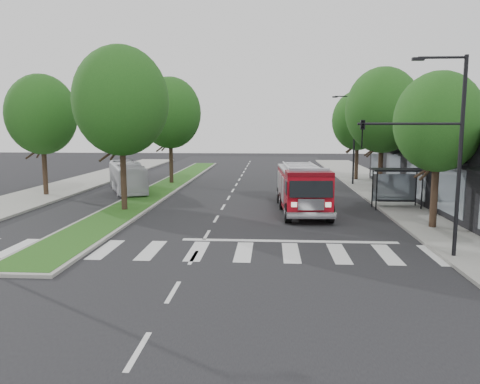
{
  "coord_description": "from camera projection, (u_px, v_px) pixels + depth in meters",
  "views": [
    {
      "loc": [
        3.1,
        -22.29,
        5.31
      ],
      "look_at": [
        1.48,
        2.5,
        1.8
      ],
      "focal_mm": 35.0,
      "sensor_mm": 36.0,
      "label": 1
    }
  ],
  "objects": [
    {
      "name": "ground",
      "position": [
        207.0,
        235.0,
        22.97
      ],
      "size": [
        140.0,
        140.0,
        0.0
      ],
      "primitive_type": "plane",
      "color": "black",
      "rests_on": "ground"
    },
    {
      "name": "sidewalk_right",
      "position": [
        407.0,
        203.0,
        32.03
      ],
      "size": [
        5.0,
        80.0,
        0.15
      ],
      "primitive_type": "cube",
      "color": "gray",
      "rests_on": "ground"
    },
    {
      "name": "sidewalk_left",
      "position": [
        26.0,
        199.0,
        33.78
      ],
      "size": [
        5.0,
        80.0,
        0.15
      ],
      "primitive_type": "cube",
      "color": "gray",
      "rests_on": "ground"
    },
    {
      "name": "median",
      "position": [
        167.0,
        186.0,
        41.13
      ],
      "size": [
        3.0,
        50.0,
        0.15
      ],
      "color": "gray",
      "rests_on": "ground"
    },
    {
      "name": "storefront_row",
      "position": [
        477.0,
        168.0,
        31.4
      ],
      "size": [
        8.0,
        30.0,
        5.0
      ],
      "primitive_type": "cube",
      "color": "black",
      "rests_on": "ground"
    },
    {
      "name": "bus_shelter",
      "position": [
        397.0,
        177.0,
        30.01
      ],
      "size": [
        3.2,
        1.6,
        2.61
      ],
      "color": "black",
      "rests_on": "ground"
    },
    {
      "name": "tree_right_near",
      "position": [
        438.0,
        122.0,
        23.43
      ],
      "size": [
        4.4,
        4.4,
        8.05
      ],
      "color": "black",
      "rests_on": "ground"
    },
    {
      "name": "tree_right_mid",
      "position": [
        383.0,
        110.0,
        35.15
      ],
      "size": [
        5.6,
        5.6,
        9.72
      ],
      "color": "black",
      "rests_on": "ground"
    },
    {
      "name": "tree_right_far",
      "position": [
        358.0,
        121.0,
        45.13
      ],
      "size": [
        5.0,
        5.0,
        8.73
      ],
      "color": "black",
      "rests_on": "ground"
    },
    {
      "name": "tree_median_near",
      "position": [
        121.0,
        101.0,
        28.33
      ],
      "size": [
        5.8,
        5.8,
        10.16
      ],
      "color": "black",
      "rests_on": "ground"
    },
    {
      "name": "tree_median_far",
      "position": [
        170.0,
        113.0,
        42.21
      ],
      "size": [
        5.6,
        5.6,
        9.72
      ],
      "color": "black",
      "rests_on": "ground"
    },
    {
      "name": "tree_left_mid",
      "position": [
        42.0,
        115.0,
        34.87
      ],
      "size": [
        5.2,
        5.2,
        9.16
      ],
      "color": "black",
      "rests_on": "ground"
    },
    {
      "name": "streetlight_right_near",
      "position": [
        438.0,
        143.0,
        18.24
      ],
      "size": [
        4.08,
        0.22,
        8.0
      ],
      "color": "black",
      "rests_on": "ground"
    },
    {
      "name": "streetlight_right_far",
      "position": [
        353.0,
        136.0,
        41.44
      ],
      "size": [
        2.11,
        0.2,
        8.0
      ],
      "color": "black",
      "rests_on": "ground"
    },
    {
      "name": "fire_engine",
      "position": [
        302.0,
        189.0,
        28.98
      ],
      "size": [
        3.05,
        8.81,
        3.01
      ],
      "rotation": [
        0.0,
        0.0,
        0.05
      ],
      "color": "#5C050C",
      "rests_on": "ground"
    },
    {
      "name": "city_bus",
      "position": [
        127.0,
        177.0,
        37.86
      ],
      "size": [
        5.46,
        8.94,
        2.47
      ],
      "primitive_type": "imported",
      "rotation": [
        0.0,
        0.0,
        0.41
      ],
      "color": "silver",
      "rests_on": "ground"
    }
  ]
}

